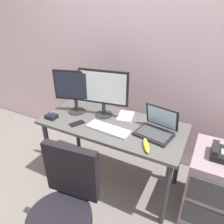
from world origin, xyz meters
TOP-DOWN VIEW (x-y plane):
  - ground_plane at (0.00, 0.00)m, footprint 8.00×8.00m
  - back_wall at (0.00, 0.68)m, footprint 6.00×0.10m
  - desk at (0.00, 0.00)m, footprint 1.40×0.65m
  - file_cabinet at (0.98, 0.05)m, footprint 0.42×0.53m
  - desk_phone at (0.98, 0.03)m, footprint 0.17×0.20m
  - office_chair at (0.07, -0.85)m, footprint 0.52×0.52m
  - monitor_main at (-0.15, 0.10)m, footprint 0.50×0.18m
  - monitor_side at (-0.44, 0.03)m, footprint 0.42×0.18m
  - keyboard at (0.03, -0.13)m, footprint 0.42×0.16m
  - laptop at (0.43, 0.02)m, footprint 0.36×0.33m
  - trackball_mouse at (-0.59, -0.20)m, footprint 0.11×0.09m
  - coffee_mug at (0.49, 0.21)m, footprint 0.09×0.08m
  - paper_notepad at (0.07, 0.18)m, footprint 0.19×0.23m
  - cell_phone at (-0.29, -0.17)m, footprint 0.13×0.16m
  - banana at (0.42, -0.22)m, footprint 0.13×0.19m

SIDE VIEW (x-z plane):
  - ground_plane at x=0.00m, z-range 0.00..0.00m
  - file_cabinet at x=0.98m, z-range 0.00..0.68m
  - office_chair at x=0.07m, z-range -0.04..0.91m
  - desk at x=0.00m, z-range 0.28..1.02m
  - desk_phone at x=0.98m, z-range 0.66..0.76m
  - cell_phone at x=-0.29m, z-range 0.74..0.75m
  - paper_notepad at x=0.07m, z-range 0.74..0.75m
  - keyboard at x=0.03m, z-range 0.74..0.77m
  - banana at x=0.42m, z-range 0.74..0.78m
  - trackball_mouse at x=-0.59m, z-range 0.73..0.80m
  - laptop at x=0.43m, z-range 0.68..0.91m
  - coffee_mug at x=0.49m, z-range 0.74..0.86m
  - monitor_side at x=-0.44m, z-range 0.78..1.23m
  - monitor_main at x=-0.15m, z-range 0.78..1.26m
  - back_wall at x=0.00m, z-range 0.00..2.80m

